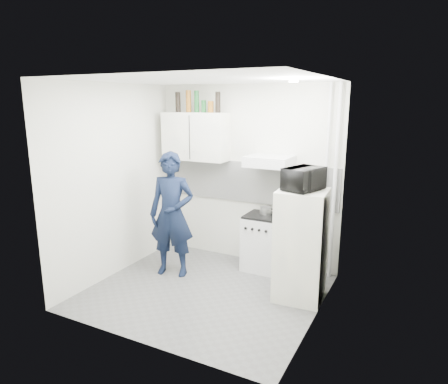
% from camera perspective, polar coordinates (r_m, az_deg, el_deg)
% --- Properties ---
extents(floor, '(2.80, 2.80, 0.00)m').
position_cam_1_polar(floor, '(5.23, -2.73, -14.01)').
color(floor, '#535351').
rests_on(floor, ground).
extents(ceiling, '(2.80, 2.80, 0.00)m').
position_cam_1_polar(ceiling, '(4.67, -3.09, 15.76)').
color(ceiling, white).
rests_on(ceiling, wall_back).
extents(wall_back, '(2.80, 0.00, 2.80)m').
position_cam_1_polar(wall_back, '(5.88, 3.21, 2.43)').
color(wall_back, silver).
rests_on(wall_back, floor).
extents(wall_left, '(0.00, 2.60, 2.60)m').
position_cam_1_polar(wall_left, '(5.60, -15.40, 1.47)').
color(wall_left, silver).
rests_on(wall_left, floor).
extents(wall_right, '(0.00, 2.60, 2.60)m').
position_cam_1_polar(wall_right, '(4.28, 13.58, -1.89)').
color(wall_right, silver).
rests_on(wall_right, floor).
extents(person, '(0.71, 0.55, 1.71)m').
position_cam_1_polar(person, '(5.48, -7.47, -3.21)').
color(person, black).
rests_on(person, floor).
extents(stove, '(0.49, 0.49, 0.78)m').
position_cam_1_polar(stove, '(5.76, 5.47, -7.25)').
color(stove, silver).
rests_on(stove, floor).
extents(fridge, '(0.60, 0.60, 1.35)m').
position_cam_1_polar(fridge, '(4.91, 10.91, -7.47)').
color(fridge, white).
rests_on(fridge, floor).
extents(stove_top, '(0.47, 0.47, 0.03)m').
position_cam_1_polar(stove_top, '(5.63, 5.56, -3.40)').
color(stove_top, black).
rests_on(stove_top, stove).
extents(saucepan, '(0.17, 0.17, 0.09)m').
position_cam_1_polar(saucepan, '(5.68, 5.99, -2.63)').
color(saucepan, silver).
rests_on(saucepan, stove_top).
extents(microwave, '(0.55, 0.45, 0.27)m').
position_cam_1_polar(microwave, '(4.69, 11.33, 1.86)').
color(microwave, black).
rests_on(microwave, fridge).
extents(bottle_b, '(0.08, 0.08, 0.29)m').
position_cam_1_polar(bottle_b, '(6.13, -6.60, 12.64)').
color(bottle_b, black).
rests_on(bottle_b, upper_cabinet).
extents(bottle_c, '(0.08, 0.08, 0.32)m').
position_cam_1_polar(bottle_c, '(6.03, -5.10, 12.79)').
color(bottle_c, brown).
rests_on(bottle_c, upper_cabinet).
extents(bottle_d, '(0.07, 0.07, 0.31)m').
position_cam_1_polar(bottle_d, '(5.96, -3.93, 12.78)').
color(bottle_d, '#144C1E').
rests_on(bottle_d, upper_cabinet).
extents(canister_a, '(0.07, 0.07, 0.17)m').
position_cam_1_polar(canister_a, '(5.90, -2.91, 12.12)').
color(canister_a, '#144C1E').
rests_on(canister_a, upper_cabinet).
extents(canister_b, '(0.09, 0.09, 0.16)m').
position_cam_1_polar(canister_b, '(5.84, -1.91, 12.07)').
color(canister_b, brown).
rests_on(canister_b, upper_cabinet).
extents(bottle_e, '(0.07, 0.07, 0.29)m').
position_cam_1_polar(bottle_e, '(5.79, -0.88, 12.70)').
color(bottle_e, black).
rests_on(bottle_e, upper_cabinet).
extents(upper_cabinet, '(1.00, 0.35, 0.70)m').
position_cam_1_polar(upper_cabinet, '(5.99, -4.05, 7.93)').
color(upper_cabinet, white).
rests_on(upper_cabinet, wall_back).
extents(range_hood, '(0.60, 0.50, 0.14)m').
position_cam_1_polar(range_hood, '(5.44, 6.51, 4.40)').
color(range_hood, silver).
rests_on(range_hood, wall_back).
extents(backsplash, '(2.74, 0.03, 0.60)m').
position_cam_1_polar(backsplash, '(5.88, 3.13, 1.45)').
color(backsplash, white).
rests_on(backsplash, wall_back).
extents(pipe_a, '(0.05, 0.05, 2.60)m').
position_cam_1_polar(pipe_a, '(5.41, 15.52, 1.07)').
color(pipe_a, silver).
rests_on(pipe_a, floor).
extents(pipe_b, '(0.04, 0.04, 2.60)m').
position_cam_1_polar(pipe_b, '(5.44, 14.29, 1.20)').
color(pipe_b, silver).
rests_on(pipe_b, floor).
extents(ceiling_spot_fixture, '(0.10, 0.10, 0.02)m').
position_cam_1_polar(ceiling_spot_fixture, '(4.45, 9.93, 15.35)').
color(ceiling_spot_fixture, white).
rests_on(ceiling_spot_fixture, ceiling).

